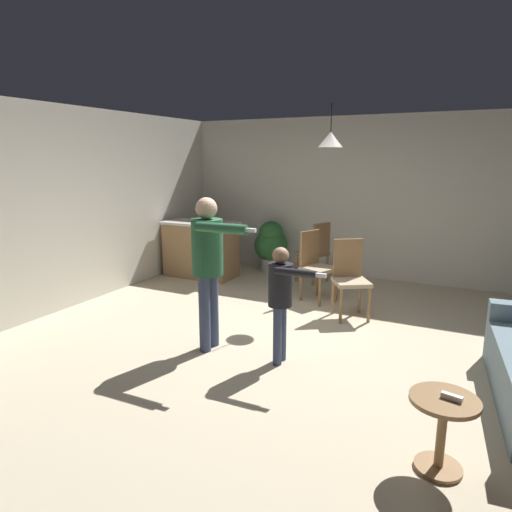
{
  "coord_description": "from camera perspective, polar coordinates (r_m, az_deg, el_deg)",
  "views": [
    {
      "loc": [
        1.78,
        -4.41,
        2.02
      ],
      "look_at": [
        -0.29,
        -0.25,
        1.0
      ],
      "focal_mm": 31.5,
      "sensor_mm": 36.0,
      "label": 1
    }
  ],
  "objects": [
    {
      "name": "dining_chair_centre_back",
      "position": [
        7.39,
        7.59,
        0.78
      ],
      "size": [
        0.55,
        0.55,
        1.0
      ],
      "rotation": [
        0.0,
        0.0,
        1.18
      ],
      "color": "olive",
      "rests_on": "ground"
    },
    {
      "name": "ground",
      "position": [
        5.16,
        4.18,
        -10.68
      ],
      "size": [
        7.68,
        7.68,
        0.0
      ],
      "primitive_type": "plane",
      "color": "beige"
    },
    {
      "name": "dining_chair_by_counter",
      "position": [
        5.87,
        11.82,
        -2.43
      ],
      "size": [
        0.58,
        0.58,
        1.0
      ],
      "rotation": [
        0.0,
        0.0,
        3.71
      ],
      "color": "olive",
      "rests_on": "ground"
    },
    {
      "name": "wall_back",
      "position": [
        7.84,
        13.34,
        7.16
      ],
      "size": [
        6.4,
        0.1,
        2.7
      ],
      "primitive_type": "cube",
      "color": "silver",
      "rests_on": "ground"
    },
    {
      "name": "potted_plant_corner",
      "position": [
        8.05,
        1.91,
        1.54
      ],
      "size": [
        0.6,
        0.6,
        0.92
      ],
      "color": "#B7B2AD",
      "rests_on": "ground"
    },
    {
      "name": "wall_left",
      "position": [
        6.68,
        -22.05,
        5.74
      ],
      "size": [
        0.1,
        6.4,
        2.7
      ],
      "primitive_type": "cube",
      "color": "silver",
      "rests_on": "ground"
    },
    {
      "name": "kitchen_counter",
      "position": [
        7.79,
        -7.02,
        0.89
      ],
      "size": [
        1.26,
        0.66,
        0.95
      ],
      "color": "#99754C",
      "rests_on": "ground"
    },
    {
      "name": "person_adult",
      "position": [
        4.68,
        -6.03,
        -0.14
      ],
      "size": [
        0.81,
        0.47,
        1.63
      ],
      "rotation": [
        0.0,
        0.0,
        -1.55
      ],
      "color": "#384260",
      "rests_on": "ground"
    },
    {
      "name": "ceiling_light_pendant",
      "position": [
        6.09,
        9.45,
        14.4
      ],
      "size": [
        0.32,
        0.32,
        0.55
      ],
      "color": "silver"
    },
    {
      "name": "person_child",
      "position": [
        4.4,
        3.23,
        -4.63
      ],
      "size": [
        0.62,
        0.34,
        1.18
      ],
      "rotation": [
        0.0,
        0.0,
        -1.55
      ],
      "color": "#384260",
      "rests_on": "ground"
    },
    {
      "name": "dining_chair_near_wall",
      "position": [
        6.47,
        7.55,
        -0.88
      ],
      "size": [
        0.55,
        0.55,
        1.0
      ],
      "rotation": [
        0.0,
        0.0,
        4.32
      ],
      "color": "olive",
      "rests_on": "ground"
    },
    {
      "name": "side_table_by_couch",
      "position": [
        3.33,
        22.56,
        -19.22
      ],
      "size": [
        0.44,
        0.44,
        0.52
      ],
      "color": "olive",
      "rests_on": "ground"
    },
    {
      "name": "spare_remote_on_table",
      "position": [
        3.23,
        23.62,
        -16.11
      ],
      "size": [
        0.13,
        0.06,
        0.04
      ],
      "primitive_type": "cube",
      "rotation": [
        0.0,
        0.0,
        1.34
      ],
      "color": "white",
      "rests_on": "side_table_by_couch"
    }
  ]
}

